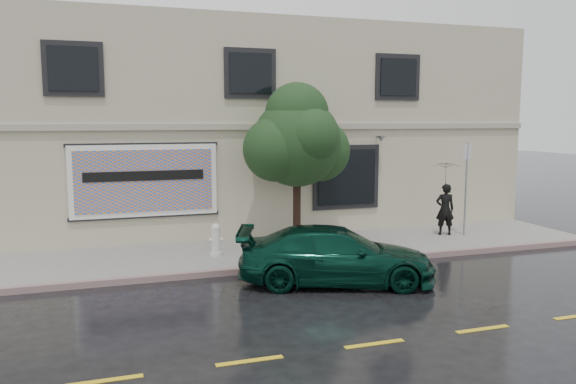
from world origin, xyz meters
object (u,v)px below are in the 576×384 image
object	(u,v)px
fire_hydrant	(216,240)
pedestrian	(445,209)
street_tree	(297,143)
car	(336,255)

from	to	relation	value
fire_hydrant	pedestrian	bearing A→B (deg)	8.55
street_tree	fire_hydrant	size ratio (longest dim) A/B	4.89
pedestrian	street_tree	xyz separation A→B (m)	(-4.92, 0.23, 2.17)
car	fire_hydrant	xyz separation A→B (m)	(-2.29, 2.95, -0.09)
car	street_tree	xyz separation A→B (m)	(0.27, 3.64, 2.48)
pedestrian	fire_hydrant	xyz separation A→B (m)	(-7.48, -0.45, -0.39)
street_tree	fire_hydrant	distance (m)	3.69
pedestrian	street_tree	bearing A→B (deg)	13.16
fire_hydrant	car	bearing A→B (deg)	-47.19
pedestrian	street_tree	distance (m)	5.39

